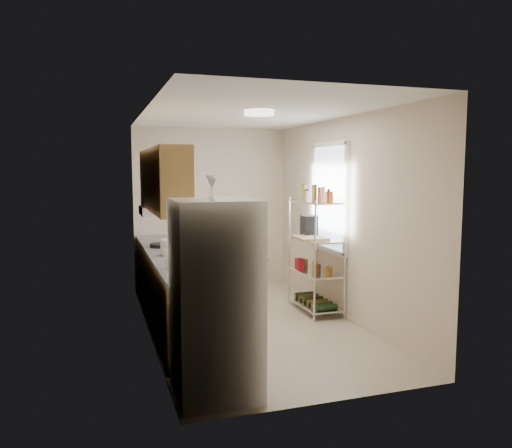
{
  "coord_description": "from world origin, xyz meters",
  "views": [
    {
      "loc": [
        -1.81,
        -5.78,
        1.93
      ],
      "look_at": [
        0.14,
        0.25,
        1.24
      ],
      "focal_mm": 35.0,
      "sensor_mm": 36.0,
      "label": 1
    }
  ],
  "objects_px": {
    "rice_cooker": "(170,247)",
    "espresso_machine": "(309,225)",
    "cutting_board": "(310,238)",
    "frying_pan_large": "(160,245)",
    "refrigerator": "(215,299)"
  },
  "relations": [
    {
      "from": "espresso_machine",
      "to": "refrigerator",
      "type": "bearing_deg",
      "value": -123.65
    },
    {
      "from": "refrigerator",
      "to": "cutting_board",
      "type": "relative_size",
      "value": 3.51
    },
    {
      "from": "rice_cooker",
      "to": "frying_pan_large",
      "type": "xyz_separation_m",
      "value": [
        -0.04,
        0.66,
        -0.07
      ]
    },
    {
      "from": "rice_cooker",
      "to": "cutting_board",
      "type": "relative_size",
      "value": 0.49
    },
    {
      "from": "frying_pan_large",
      "to": "cutting_board",
      "type": "bearing_deg",
      "value": -21.68
    },
    {
      "from": "frying_pan_large",
      "to": "espresso_machine",
      "type": "xyz_separation_m",
      "value": [
        1.98,
        -0.38,
        0.24
      ]
    },
    {
      "from": "frying_pan_large",
      "to": "espresso_machine",
      "type": "height_order",
      "value": "espresso_machine"
    },
    {
      "from": "rice_cooker",
      "to": "espresso_machine",
      "type": "bearing_deg",
      "value": 8.14
    },
    {
      "from": "refrigerator",
      "to": "rice_cooker",
      "type": "bearing_deg",
      "value": 92.8
    },
    {
      "from": "cutting_board",
      "to": "frying_pan_large",
      "type": "bearing_deg",
      "value": 161.35
    },
    {
      "from": "frying_pan_large",
      "to": "espresso_machine",
      "type": "relative_size",
      "value": 0.91
    },
    {
      "from": "refrigerator",
      "to": "rice_cooker",
      "type": "xyz_separation_m",
      "value": [
        -0.1,
        1.96,
        0.15
      ]
    },
    {
      "from": "rice_cooker",
      "to": "espresso_machine",
      "type": "distance_m",
      "value": 1.97
    },
    {
      "from": "rice_cooker",
      "to": "cutting_board",
      "type": "bearing_deg",
      "value": 0.72
    },
    {
      "from": "refrigerator",
      "to": "espresso_machine",
      "type": "xyz_separation_m",
      "value": [
        1.85,
        2.24,
        0.32
      ]
    }
  ]
}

